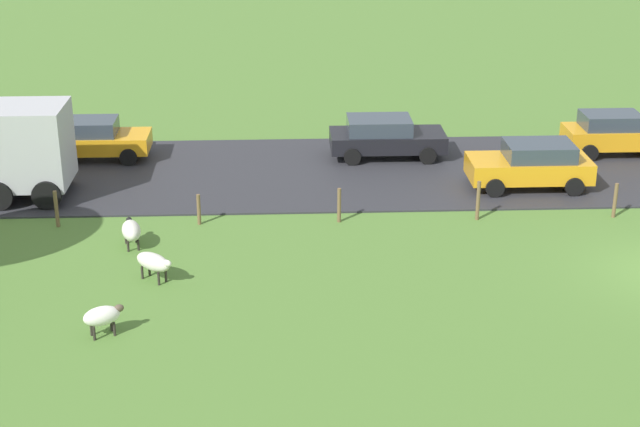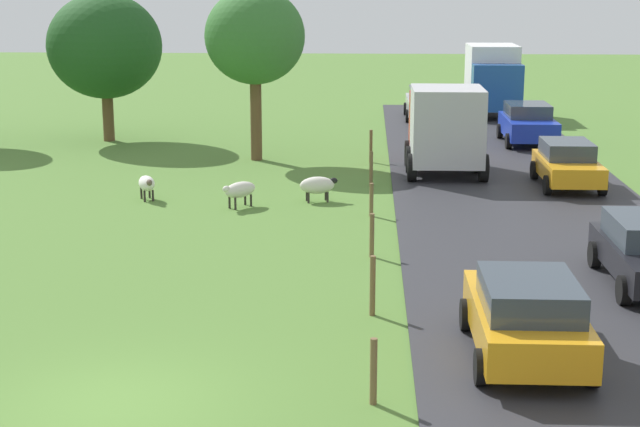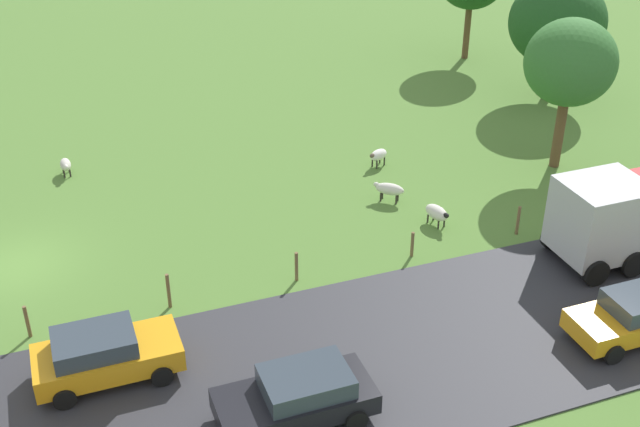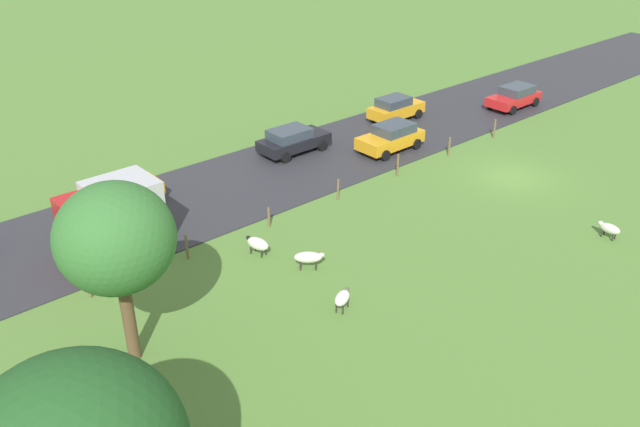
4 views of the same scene
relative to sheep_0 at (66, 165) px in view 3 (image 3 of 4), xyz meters
The scene contains 17 objects.
ground_plane 7.19m from the sheep_0, 19.12° to the right, with size 160.00×160.00×0.00m, color #517A33.
sheep_0 is the anchor object (origin of this frame).
sheep_2 16.14m from the sheep_0, 54.28° to the left, with size 1.27×0.80×0.81m.
sheep_3 13.65m from the sheep_0, 73.21° to the left, with size 0.82×1.07×0.79m.
sheep_5 14.06m from the sheep_0, 59.90° to the left, with size 1.14×1.23×0.81m.
tree_1 21.92m from the sheep_0, 71.99° to the left, with size 3.84×3.84×6.63m.
tree_2 25.05m from the sheep_0, 90.81° to the left, with size 4.91×4.91×6.37m.
fence_post_1 11.33m from the sheep_0, 10.83° to the right, with size 0.12×0.12×1.16m, color brown.
fence_post_2 11.37m from the sheep_0, 11.77° to the left, with size 0.12×0.12×1.30m, color brown.
fence_post_3 13.02m from the sheep_0, 31.30° to the left, with size 0.12×0.12×1.14m, color brown.
fence_post_4 15.79m from the sheep_0, 45.22° to the left, with size 0.12×0.12×1.00m, color brown.
fence_post_5 19.21m from the sheep_0, 54.61° to the left, with size 0.12×0.12×1.20m, color brown.
fence_post_6 22.98m from the sheep_0, 61.04° to the left, with size 0.12×0.12×1.27m, color brown.
truck_0 22.44m from the sheep_0, 52.04° to the left, with size 2.77×4.05×3.16m.
car_1 13.94m from the sheep_0, ahead, with size 2.11×4.18×1.59m.
car_2 18.11m from the sheep_0, 14.79° to the left, with size 2.15×4.33×1.51m.
car_4 23.64m from the sheep_0, 41.33° to the left, with size 1.99×4.01×1.52m.
Camera 3 is at (26.31, 1.80, 16.00)m, focal length 45.10 mm.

